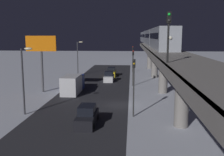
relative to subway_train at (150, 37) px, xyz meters
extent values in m
plane|color=silver|center=(6.57, 38.36, -8.54)|extent=(240.00, 240.00, 0.00)
cube|color=#28282D|center=(10.79, 38.36, -8.54)|extent=(11.00, 92.76, 0.01)
cube|color=gray|center=(0.00, 38.36, -2.18)|extent=(5.00, 92.76, 0.80)
cube|color=#38383D|center=(2.38, 38.36, -2.18)|extent=(0.24, 90.90, 0.80)
cylinder|color=gray|center=(0.00, -0.28, -5.56)|extent=(1.40, 1.40, 5.96)
cylinder|color=gray|center=(0.00, 15.17, -5.56)|extent=(1.40, 1.40, 5.96)
cylinder|color=gray|center=(0.00, 30.63, -5.56)|extent=(1.40, 1.40, 5.96)
cylinder|color=gray|center=(0.00, 46.09, -5.56)|extent=(1.40, 1.40, 5.96)
cube|color=#999EA8|center=(0.00, 27.90, -0.08)|extent=(2.90, 18.00, 3.40)
cube|color=black|center=(0.00, 27.90, 0.33)|extent=(2.94, 16.20, 0.90)
cube|color=#999EA8|center=(0.00, 9.30, -0.08)|extent=(2.90, 18.00, 3.40)
cube|color=black|center=(0.00, 9.30, 0.33)|extent=(2.94, 16.20, 0.90)
cube|color=#999EA8|center=(0.00, -9.30, -0.08)|extent=(2.90, 18.00, 3.40)
cube|color=black|center=(0.00, -9.30, 0.33)|extent=(2.94, 16.20, 0.90)
cube|color=#999EA8|center=(0.00, -27.90, -0.08)|extent=(2.90, 18.00, 3.40)
cube|color=black|center=(0.00, -27.90, 0.33)|extent=(2.94, 16.20, 0.90)
sphere|color=white|center=(0.00, 36.95, 0.09)|extent=(0.44, 0.44, 0.44)
cylinder|color=black|center=(2.08, 50.18, -0.18)|extent=(0.16, 0.16, 3.20)
cube|color=black|center=(2.08, 50.18, 1.77)|extent=(0.36, 0.28, 0.90)
sphere|color=#19F23F|center=(2.08, 50.34, 2.00)|extent=(0.22, 0.22, 0.22)
sphere|color=#333333|center=(2.08, 50.34, 1.54)|extent=(0.22, 0.22, 0.22)
cube|color=black|center=(9.39, 46.16, -7.99)|extent=(1.80, 4.76, 1.10)
cube|color=black|center=(9.39, 46.16, -7.01)|extent=(1.58, 2.28, 0.87)
cylinder|color=black|center=(10.24, 44.68, -8.22)|extent=(0.20, 0.64, 0.64)
cylinder|color=black|center=(8.53, 44.68, -8.22)|extent=(0.20, 0.64, 0.64)
cylinder|color=black|center=(10.24, 47.63, -8.22)|extent=(0.20, 0.64, 0.64)
cylinder|color=black|center=(8.53, 47.63, -8.22)|extent=(0.20, 0.64, 0.64)
cube|color=silver|center=(9.39, 20.56, -7.99)|extent=(1.80, 4.14, 1.10)
cube|color=black|center=(9.39, 20.56, -7.01)|extent=(1.58, 1.99, 0.87)
cube|color=gold|center=(9.39, 13.80, -7.99)|extent=(1.80, 4.55, 1.10)
cube|color=black|center=(9.39, 13.80, -7.01)|extent=(1.58, 2.18, 0.87)
cube|color=navy|center=(14.19, 28.50, -7.34)|extent=(2.30, 2.20, 2.40)
cube|color=silver|center=(14.19, 32.30, -7.14)|extent=(2.40, 5.00, 2.80)
cylinder|color=#2D2D2D|center=(4.69, 43.27, -5.79)|extent=(0.16, 0.16, 5.50)
cube|color=black|center=(4.69, 43.27, -2.59)|extent=(0.32, 0.32, 0.90)
sphere|color=black|center=(4.69, 43.45, -2.29)|extent=(0.20, 0.20, 0.20)
sphere|color=yellow|center=(4.69, 43.45, -2.59)|extent=(0.20, 0.20, 0.20)
sphere|color=black|center=(4.69, 43.45, -2.89)|extent=(0.20, 0.20, 0.20)
cylinder|color=#2D2D2D|center=(4.69, 25.23, -5.79)|extent=(0.16, 0.16, 5.50)
cube|color=black|center=(4.69, 25.23, -2.59)|extent=(0.32, 0.32, 0.90)
sphere|color=red|center=(4.69, 25.41, -2.29)|extent=(0.20, 0.20, 0.20)
sphere|color=black|center=(4.69, 25.41, -2.59)|extent=(0.20, 0.20, 0.20)
sphere|color=black|center=(4.69, 25.41, -2.89)|extent=(0.20, 0.20, 0.20)
cylinder|color=#2D2D2D|center=(4.69, 7.19, -5.79)|extent=(0.16, 0.16, 5.50)
cube|color=black|center=(4.69, 7.19, -2.59)|extent=(0.32, 0.32, 0.90)
sphere|color=red|center=(4.69, 7.37, -2.29)|extent=(0.20, 0.20, 0.20)
sphere|color=black|center=(4.69, 7.37, -2.59)|extent=(0.20, 0.20, 0.20)
sphere|color=black|center=(4.69, 7.37, -2.89)|extent=(0.20, 0.20, 0.20)
cylinder|color=#4C4C51|center=(19.07, 31.33, -5.29)|extent=(0.36, 0.36, 6.50)
cube|color=orange|center=(19.07, 31.33, -0.84)|extent=(4.80, 0.30, 2.40)
cylinder|color=#38383D|center=(17.09, 43.36, -4.79)|extent=(0.20, 0.20, 7.50)
ellipsoid|color=#F4E5B2|center=(16.29, 43.36, -1.04)|extent=(0.90, 0.44, 0.30)
cylinder|color=#38383D|center=(17.09, 13.36, -4.79)|extent=(0.20, 0.20, 7.50)
ellipsoid|color=#F4E5B2|center=(16.29, 13.36, -1.04)|extent=(0.90, 0.44, 0.30)
camera|label=1|loc=(4.95, 71.40, 0.37)|focal=41.92mm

